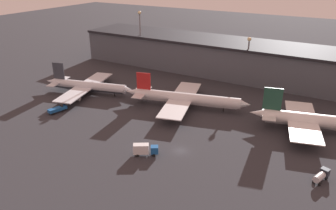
# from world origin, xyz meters

# --- Properties ---
(ground) EXTENTS (600.00, 600.00, 0.00)m
(ground) POSITION_xyz_m (0.00, 0.00, 0.00)
(ground) COLOR #2D2D33
(terminal_building) EXTENTS (189.20, 28.20, 16.78)m
(terminal_building) POSITION_xyz_m (0.00, 78.39, 8.43)
(terminal_building) COLOR #4C515B
(terminal_building) RESTS_ON ground
(airplane_0) EXTENTS (40.55, 38.69, 12.64)m
(airplane_0) POSITION_xyz_m (-57.07, 22.04, 3.31)
(airplane_0) COLOR silver
(airplane_0) RESTS_ON ground
(airplane_1) EXTENTS (49.02, 38.92, 12.66)m
(airplane_1) POSITION_xyz_m (-13.75, 29.62, 3.63)
(airplane_1) COLOR silver
(airplane_1) RESTS_ON ground
(airplane_2) EXTENTS (36.65, 33.83, 14.12)m
(airplane_2) POSITION_xyz_m (30.09, 32.61, 3.92)
(airplane_2) COLOR white
(airplane_2) RESTS_ON ground
(service_vehicle_0) EXTENTS (7.27, 5.59, 3.64)m
(service_vehicle_0) POSITION_xyz_m (-7.88, -7.39, 2.01)
(service_vehicle_0) COLOR #195199
(service_vehicle_0) RESTS_ON ground
(service_vehicle_1) EXTENTS (3.95, 7.41, 2.74)m
(service_vehicle_1) POSITION_xyz_m (-53.35, 1.27, 1.30)
(service_vehicle_1) COLOR #195199
(service_vehicle_1) RESTS_ON ground
(service_vehicle_3) EXTENTS (3.70, 6.03, 2.86)m
(service_vehicle_3) POSITION_xyz_m (38.60, 5.09, 1.60)
(service_vehicle_3) COLOR #282D38
(service_vehicle_3) RESTS_ON ground
(lamp_post_0) EXTENTS (1.80, 1.80, 29.47)m
(lamp_post_0) POSITION_xyz_m (-60.18, 67.33, 18.34)
(lamp_post_0) COLOR slate
(lamp_post_0) RESTS_ON ground
(lamp_post_1) EXTENTS (1.80, 1.80, 22.10)m
(lamp_post_1) POSITION_xyz_m (-1.57, 67.33, 14.29)
(lamp_post_1) COLOR slate
(lamp_post_1) RESTS_ON ground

